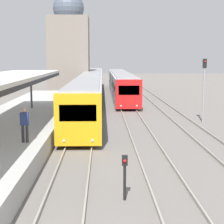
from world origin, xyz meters
TOP-DOWN VIEW (x-y plane):
  - person_on_platform at (-2.40, 10.25)m, footprint 0.40×0.22m
  - train_near at (0.00, 38.42)m, footprint 2.58×52.13m
  - train_far at (3.82, 43.56)m, footprint 2.52×32.43m
  - signal_post_near at (2.08, 5.18)m, footprint 0.20×0.21m
  - signal_mast_far at (9.21, 21.34)m, footprint 0.28×0.29m
  - distant_domed_building at (-3.41, 46.99)m, footprint 5.68×5.68m

SIDE VIEW (x-z plane):
  - signal_post_near at x=2.08m, z-range 0.21..1.83m
  - train_far at x=3.82m, z-range 0.17..3.31m
  - train_near at x=0.00m, z-range 0.17..3.38m
  - person_on_platform at x=-2.40m, z-range 1.08..2.74m
  - signal_mast_far at x=9.21m, z-range 0.64..5.59m
  - distant_domed_building at x=-3.41m, z-range -0.42..13.80m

